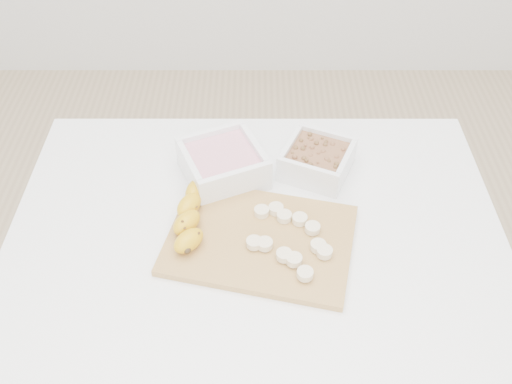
{
  "coord_description": "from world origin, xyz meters",
  "views": [
    {
      "loc": [
        0.0,
        -0.78,
        1.61
      ],
      "look_at": [
        0.0,
        0.03,
        0.81
      ],
      "focal_mm": 40.0,
      "sensor_mm": 36.0,
      "label": 1
    }
  ],
  "objects_px": {
    "table": "(256,253)",
    "banana": "(195,209)",
    "cutting_board": "(260,240)",
    "bowl_granola": "(317,159)",
    "bowl_yogurt": "(223,163)"
  },
  "relations": [
    {
      "from": "table",
      "to": "cutting_board",
      "type": "distance_m",
      "value": 0.12
    },
    {
      "from": "bowl_yogurt",
      "to": "banana",
      "type": "xyz_separation_m",
      "value": [
        -0.05,
        -0.13,
        -0.0
      ]
    },
    {
      "from": "table",
      "to": "banana",
      "type": "xyz_separation_m",
      "value": [
        -0.12,
        0.01,
        0.13
      ]
    },
    {
      "from": "bowl_granola",
      "to": "table",
      "type": "bearing_deg",
      "value": -130.09
    },
    {
      "from": "table",
      "to": "bowl_yogurt",
      "type": "height_order",
      "value": "bowl_yogurt"
    },
    {
      "from": "bowl_yogurt",
      "to": "bowl_granola",
      "type": "xyz_separation_m",
      "value": [
        0.21,
        0.02,
        -0.01
      ]
    },
    {
      "from": "bowl_yogurt",
      "to": "banana",
      "type": "relative_size",
      "value": 0.92
    },
    {
      "from": "cutting_board",
      "to": "banana",
      "type": "bearing_deg",
      "value": 156.35
    },
    {
      "from": "banana",
      "to": "cutting_board",
      "type": "bearing_deg",
      "value": -2.16
    },
    {
      "from": "table",
      "to": "cutting_board",
      "type": "xyz_separation_m",
      "value": [
        0.01,
        -0.05,
        0.1
      ]
    },
    {
      "from": "bowl_granola",
      "to": "banana",
      "type": "distance_m",
      "value": 0.3
    },
    {
      "from": "bowl_granola",
      "to": "cutting_board",
      "type": "height_order",
      "value": "bowl_granola"
    },
    {
      "from": "bowl_granola",
      "to": "bowl_yogurt",
      "type": "bearing_deg",
      "value": -174.65
    },
    {
      "from": "table",
      "to": "cutting_board",
      "type": "relative_size",
      "value": 2.8
    },
    {
      "from": "table",
      "to": "banana",
      "type": "bearing_deg",
      "value": 177.03
    }
  ]
}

